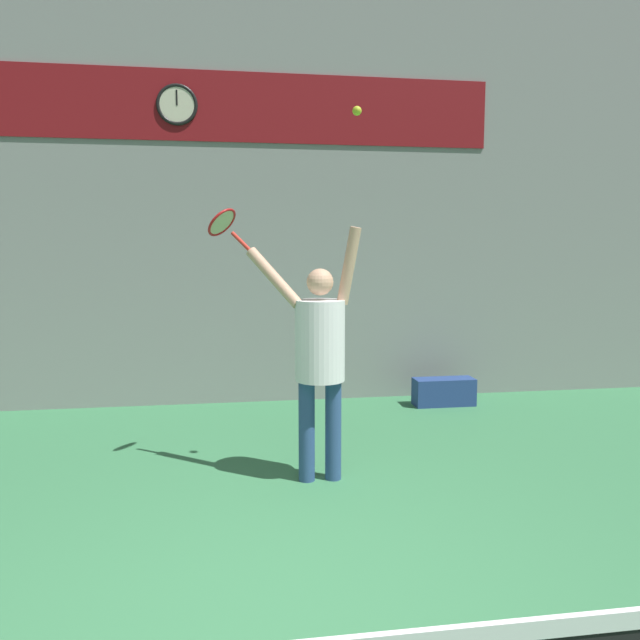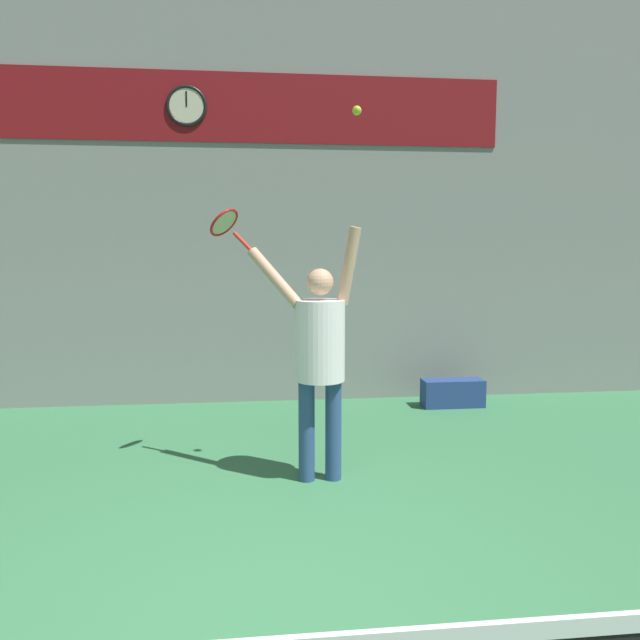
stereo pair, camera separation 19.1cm
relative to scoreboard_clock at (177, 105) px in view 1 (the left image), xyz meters
The scene contains 7 objects.
back_wall 1.17m from the scoreboard_clock, ahead, with size 18.00×0.10×5.00m.
sponsor_banner 0.66m from the scoreboard_clock, ahead, with size 6.03×0.02×0.79m.
scoreboard_clock is the anchor object (origin of this frame).
tennis_player 3.76m from the scoreboard_clock, 64.97° to the right, with size 0.90×0.53×2.03m.
tennis_racket 2.65m from the scoreboard_clock, 77.29° to the right, with size 0.41×0.36×0.36m.
tennis_ball 3.13m from the scoreboard_clock, 60.96° to the right, with size 0.07×0.07×0.07m.
equipment_bag 4.52m from the scoreboard_clock, ahead, with size 0.72×0.27×0.32m.
Camera 1 is at (-0.18, -2.70, 1.87)m, focal length 35.00 mm.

